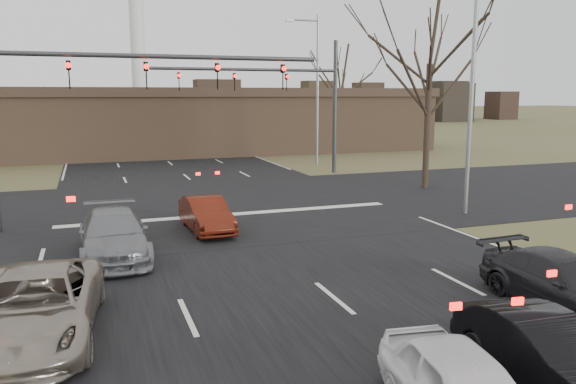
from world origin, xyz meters
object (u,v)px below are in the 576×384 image
(streetlight_right_far, at_px, (315,82))
(streetlight_right_near, at_px, (469,74))
(building, at_px, (182,121))
(mast_arm_near, at_px, (88,87))
(car_silver_suv, at_px, (35,307))
(car_black_hatch, at_px, (545,352))
(car_grey_ahead, at_px, (114,235))
(car_charcoal_sedan, at_px, (566,283))
(mast_arm_far, at_px, (292,91))
(car_red_ahead, at_px, (206,214))

(streetlight_right_far, bearing_deg, streetlight_right_near, -91.68)
(building, relative_size, streetlight_right_near, 4.24)
(mast_arm_near, distance_m, car_silver_suv, 11.08)
(car_black_hatch, distance_m, car_grey_ahead, 12.11)
(car_grey_ahead, bearing_deg, streetlight_right_near, 6.50)
(streetlight_right_near, relative_size, car_charcoal_sedan, 2.32)
(mast_arm_far, xyz_separation_m, car_black_hatch, (-4.56, -24.89, -4.42))
(car_red_ahead, bearing_deg, car_grey_ahead, -147.46)
(streetlight_right_far, bearing_deg, car_grey_ahead, -127.15)
(building, xyz_separation_m, car_grey_ahead, (-6.77, -29.60, -1.97))
(building, distance_m, streetlight_right_far, 13.53)
(mast_arm_near, distance_m, streetlight_right_near, 14.38)
(streetlight_right_near, relative_size, car_black_hatch, 2.74)
(car_silver_suv, height_order, car_charcoal_sedan, car_silver_suv)
(streetlight_right_near, bearing_deg, car_red_ahead, 176.20)
(streetlight_right_far, relative_size, car_black_hatch, 2.74)
(car_black_hatch, bearing_deg, car_silver_suv, 152.58)
(streetlight_right_near, bearing_deg, mast_arm_far, 101.47)
(mast_arm_near, distance_m, car_grey_ahead, 6.37)
(mast_arm_far, xyz_separation_m, car_grey_ahead, (-10.96, -14.60, -4.33))
(building, height_order, streetlight_right_far, streetlight_right_far)
(streetlight_right_near, bearing_deg, car_black_hatch, -121.20)
(building, height_order, mast_arm_near, mast_arm_near)
(car_charcoal_sedan, bearing_deg, car_silver_suv, 166.19)
(mast_arm_far, bearing_deg, mast_arm_near, -138.78)
(mast_arm_near, relative_size, streetlight_right_near, 1.21)
(car_charcoal_sedan, bearing_deg, car_black_hatch, -142.42)
(streetlight_right_near, relative_size, streetlight_right_far, 1.00)
(mast_arm_near, relative_size, car_red_ahead, 3.30)
(mast_arm_near, height_order, car_silver_suv, mast_arm_near)
(car_red_ahead, bearing_deg, mast_arm_far, 55.32)
(mast_arm_near, bearing_deg, car_black_hatch, -65.28)
(building, relative_size, car_grey_ahead, 8.89)
(car_black_hatch, xyz_separation_m, car_charcoal_sedan, (3.00, 2.50, 0.02))
(mast_arm_near, xyz_separation_m, streetlight_right_near, (14.05, -3.00, 0.51))
(car_black_hatch, relative_size, car_red_ahead, 0.99)
(streetlight_right_near, bearing_deg, car_grey_ahead, -173.27)
(building, bearing_deg, car_silver_suv, -103.61)
(mast_arm_far, height_order, streetlight_right_near, streetlight_right_near)
(building, distance_m, mast_arm_far, 15.75)
(car_grey_ahead, bearing_deg, streetlight_right_far, 52.62)
(mast_arm_far, height_order, car_silver_suv, mast_arm_far)
(car_silver_suv, bearing_deg, car_charcoal_sedan, -6.29)
(building, height_order, car_black_hatch, building)
(streetlight_right_far, relative_size, car_charcoal_sedan, 2.32)
(streetlight_right_far, bearing_deg, mast_arm_far, -128.11)
(car_charcoal_sedan, relative_size, car_red_ahead, 1.17)
(car_grey_ahead, bearing_deg, car_red_ahead, 34.95)
(car_silver_suv, height_order, car_red_ahead, car_silver_suv)
(car_charcoal_sedan, distance_m, car_red_ahead, 11.80)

